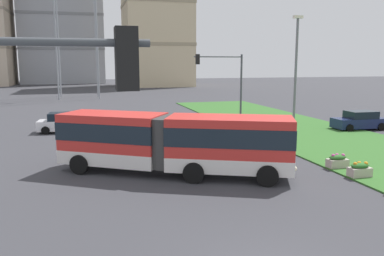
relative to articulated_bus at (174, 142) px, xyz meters
name	(u,v)px	position (x,y,z in m)	size (l,w,h in m)	color
articulated_bus	(174,142)	(0.00, 0.00, 0.00)	(11.54, 7.72, 3.00)	red
car_navy_sedan	(359,121)	(18.07, 8.94, -0.90)	(4.46, 2.14, 1.58)	#19234C
car_white_van	(66,123)	(-5.80, 14.30, -0.90)	(4.52, 2.29, 1.58)	silver
flower_planter_2	(360,169)	(8.63, -3.12, -1.23)	(1.10, 0.56, 0.74)	#B7AD9E
flower_planter_3	(337,161)	(8.63, -1.35, -1.23)	(1.10, 0.56, 0.74)	#B7AD9E
traffic_light_far_right	(226,79)	(6.92, 11.24, 2.64)	(4.11, 0.28, 6.26)	#474C51
streetlight_median	(296,73)	(10.53, 6.64, 3.23)	(0.70, 0.28, 8.88)	slate
apartment_tower_centre	(157,6)	(13.22, 76.88, 17.32)	(15.63, 15.32, 37.92)	beige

